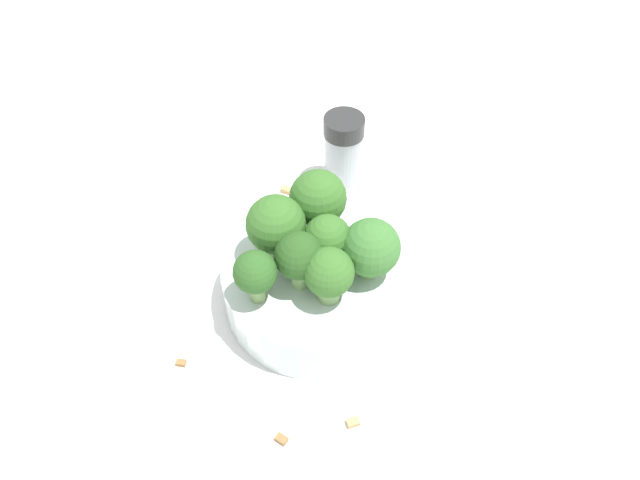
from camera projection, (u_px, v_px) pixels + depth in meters
ground_plane at (320, 298)px, 0.53m from camera, size 3.00×3.00×0.00m
bowl at (320, 282)px, 0.51m from camera, size 0.16×0.16×0.04m
broccoli_floret_0 at (327, 236)px, 0.48m from camera, size 0.04×0.04×0.05m
broccoli_floret_1 at (318, 199)px, 0.49m from camera, size 0.05×0.05×0.06m
broccoli_floret_2 at (371, 248)px, 0.47m from camera, size 0.05×0.05×0.05m
broccoli_floret_3 at (276, 226)px, 0.48m from camera, size 0.05×0.05×0.06m
broccoli_floret_4 at (299, 257)px, 0.46m from camera, size 0.04×0.04×0.05m
broccoli_floret_5 at (255, 274)px, 0.45m from camera, size 0.03×0.03×0.05m
broccoli_floret_6 at (328, 274)px, 0.45m from camera, size 0.04×0.04×0.05m
pepper_shaker at (343, 151)px, 0.59m from camera, size 0.04×0.04×0.08m
almond_crumb_0 at (262, 202)px, 0.60m from camera, size 0.01×0.01×0.01m
almond_crumb_1 at (354, 421)px, 0.45m from camera, size 0.01×0.01×0.01m
almond_crumb_2 at (286, 188)px, 0.61m from camera, size 0.01×0.01×0.01m
almond_crumb_3 at (181, 362)px, 0.48m from camera, size 0.01×0.01×0.01m
almond_crumb_4 at (281, 438)px, 0.44m from camera, size 0.01×0.01×0.01m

